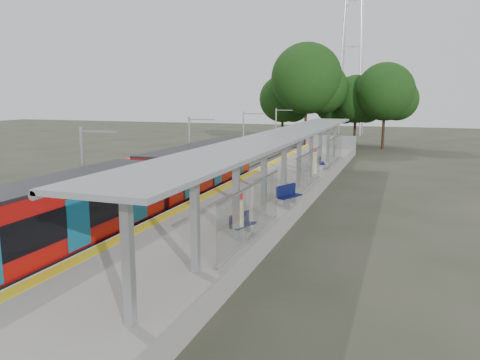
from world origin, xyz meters
The scene contains 16 objects.
ground centered at (0.00, 0.00, 0.00)m, with size 200.00×200.00×0.00m, color #474438.
trackbed centered at (-4.50, 20.00, 0.12)m, with size 3.00×70.00×0.24m, color #59544C.
platform centered at (0.00, 20.00, 0.50)m, with size 6.00×50.00×1.00m, color gray.
tactile_strip centered at (-2.55, 20.00, 1.01)m, with size 0.60×50.00×0.02m, color yellow.
end_fence centered at (0.00, 44.95, 1.60)m, with size 6.00×0.10×1.20m, color #9EA0A5.
train centered at (-4.50, 9.56, 2.05)m, with size 2.74×27.60×3.62m.
canopy centered at (1.61, 16.19, 4.20)m, with size 3.27×38.00×3.66m.
pylon centered at (-1.00, 73.00, 19.00)m, with size 8.00×4.00×38.00m, color #9EA0A5, non-canonical shape.
tree_cluster centered at (-1.42, 52.24, 7.64)m, with size 20.77×14.17×13.72m.
catenary_masts centered at (-6.22, 19.00, 2.91)m, with size 2.08×48.16×5.40m.
bench_near centered at (2.04, 6.55, 1.50)m, with size 0.79×1.46×0.96m.
bench_mid centered at (2.60, 12.58, 1.60)m, with size 1.15×1.72×1.13m.
bench_far centered at (2.02, 26.15, 1.54)m, with size 0.88×1.55×1.02m.
info_pillar_near centered at (2.01, 6.28, 1.82)m, with size 0.43×0.43×1.89m.
info_pillar_far centered at (1.91, 23.90, 1.83)m, with size 0.43×0.43×1.91m.
litter_bin centered at (0.91, 18.43, 1.42)m, with size 0.41×0.41×0.85m, color #9EA0A5.
Camera 1 is at (8.40, -11.66, 6.86)m, focal length 35.00 mm.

